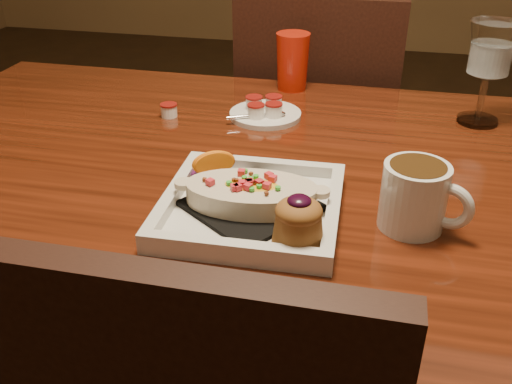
% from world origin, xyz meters
% --- Properties ---
extents(table, '(1.50, 0.90, 0.75)m').
position_xyz_m(table, '(0.00, 0.00, 0.65)').
color(table, '#64210E').
rests_on(table, floor).
extents(chair_far, '(0.42, 0.42, 0.93)m').
position_xyz_m(chair_far, '(-0.00, 0.63, 0.51)').
color(chair_far, black).
rests_on(chair_far, floor).
extents(plate, '(0.26, 0.26, 0.08)m').
position_xyz_m(plate, '(0.00, -0.15, 0.78)').
color(plate, silver).
rests_on(plate, table).
extents(coffee_mug, '(0.12, 0.09, 0.09)m').
position_xyz_m(coffee_mug, '(0.22, -0.12, 0.80)').
color(coffee_mug, silver).
rests_on(coffee_mug, table).
extents(goblet, '(0.09, 0.09, 0.19)m').
position_xyz_m(goblet, '(0.35, 0.29, 0.88)').
color(goblet, silver).
rests_on(goblet, table).
extents(saucer, '(0.14, 0.14, 0.10)m').
position_xyz_m(saucer, '(-0.06, 0.22, 0.76)').
color(saucer, silver).
rests_on(saucer, table).
extents(creamer_loose, '(0.03, 0.03, 0.03)m').
position_xyz_m(creamer_loose, '(-0.25, 0.18, 0.76)').
color(creamer_loose, white).
rests_on(creamer_loose, table).
extents(red_tumbler, '(0.07, 0.07, 0.12)m').
position_xyz_m(red_tumbler, '(-0.04, 0.40, 0.81)').
color(red_tumbler, red).
rests_on(red_tumbler, table).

